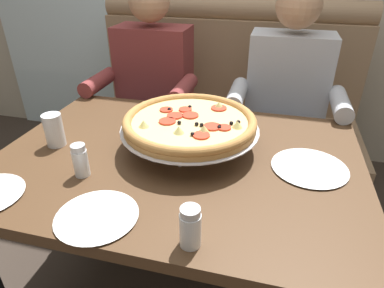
{
  "coord_description": "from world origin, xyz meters",
  "views": [
    {
      "loc": [
        0.3,
        -0.96,
        1.34
      ],
      "look_at": [
        0.04,
        0.05,
        0.76
      ],
      "focal_mm": 31.34,
      "sensor_mm": 36.0,
      "label": 1
    }
  ],
  "objects_px": {
    "booth_bench": "(220,127)",
    "diner_left": "(148,89)",
    "diner_right": "(286,102)",
    "shaker_parmesan": "(81,162)",
    "dining_table": "(178,176)",
    "drinking_glass": "(54,132)",
    "plate_near_left": "(310,166)",
    "patio_chair": "(114,46)",
    "plate_far_side": "(97,214)",
    "pizza": "(190,123)",
    "shaker_pepper_flakes": "(190,229)"
  },
  "relations": [
    {
      "from": "diner_right",
      "to": "drinking_glass",
      "type": "relative_size",
      "value": 10.5
    },
    {
      "from": "booth_bench",
      "to": "diner_left",
      "type": "height_order",
      "value": "diner_left"
    },
    {
      "from": "patio_chair",
      "to": "booth_bench",
      "type": "bearing_deg",
      "value": -44.23
    },
    {
      "from": "dining_table",
      "to": "plate_far_side",
      "type": "relative_size",
      "value": 5.64
    },
    {
      "from": "shaker_pepper_flakes",
      "to": "patio_chair",
      "type": "distance_m",
      "value": 3.05
    },
    {
      "from": "diner_right",
      "to": "drinking_glass",
      "type": "height_order",
      "value": "diner_right"
    },
    {
      "from": "plate_far_side",
      "to": "patio_chair",
      "type": "height_order",
      "value": "patio_chair"
    },
    {
      "from": "plate_far_side",
      "to": "drinking_glass",
      "type": "height_order",
      "value": "drinking_glass"
    },
    {
      "from": "plate_far_side",
      "to": "plate_near_left",
      "type": "bearing_deg",
      "value": 34.75
    },
    {
      "from": "booth_bench",
      "to": "diner_left",
      "type": "distance_m",
      "value": 0.55
    },
    {
      "from": "shaker_pepper_flakes",
      "to": "diner_left",
      "type": "bearing_deg",
      "value": 116.1
    },
    {
      "from": "plate_far_side",
      "to": "diner_right",
      "type": "bearing_deg",
      "value": 64.65
    },
    {
      "from": "dining_table",
      "to": "drinking_glass",
      "type": "xyz_separation_m",
      "value": [
        -0.46,
        -0.03,
        0.14
      ]
    },
    {
      "from": "plate_near_left",
      "to": "patio_chair",
      "type": "xyz_separation_m",
      "value": [
        -1.8,
        2.21,
        -0.21
      ]
    },
    {
      "from": "patio_chair",
      "to": "diner_left",
      "type": "bearing_deg",
      "value": -57.91
    },
    {
      "from": "shaker_parmesan",
      "to": "plate_far_side",
      "type": "bearing_deg",
      "value": -50.25
    },
    {
      "from": "plate_far_side",
      "to": "patio_chair",
      "type": "distance_m",
      "value": 2.89
    },
    {
      "from": "shaker_pepper_flakes",
      "to": "patio_chair",
      "type": "height_order",
      "value": "patio_chair"
    },
    {
      "from": "shaker_parmesan",
      "to": "shaker_pepper_flakes",
      "type": "height_order",
      "value": "shaker_pepper_flakes"
    },
    {
      "from": "diner_left",
      "to": "drinking_glass",
      "type": "height_order",
      "value": "diner_left"
    },
    {
      "from": "pizza",
      "to": "patio_chair",
      "type": "relative_size",
      "value": 0.57
    },
    {
      "from": "booth_bench",
      "to": "drinking_glass",
      "type": "xyz_separation_m",
      "value": [
        -0.46,
        -0.96,
        0.38
      ]
    },
    {
      "from": "dining_table",
      "to": "pizza",
      "type": "relative_size",
      "value": 2.58
    },
    {
      "from": "drinking_glass",
      "to": "shaker_pepper_flakes",
      "type": "bearing_deg",
      "value": -30.19
    },
    {
      "from": "booth_bench",
      "to": "patio_chair",
      "type": "bearing_deg",
      "value": 135.77
    },
    {
      "from": "drinking_glass",
      "to": "patio_chair",
      "type": "xyz_separation_m",
      "value": [
        -0.9,
        2.28,
        -0.26
      ]
    },
    {
      "from": "dining_table",
      "to": "drinking_glass",
      "type": "bearing_deg",
      "value": -175.87
    },
    {
      "from": "plate_near_left",
      "to": "pizza",
      "type": "bearing_deg",
      "value": 175.12
    },
    {
      "from": "diner_right",
      "to": "diner_left",
      "type": "bearing_deg",
      "value": 180.0
    },
    {
      "from": "booth_bench",
      "to": "dining_table",
      "type": "height_order",
      "value": "booth_bench"
    },
    {
      "from": "pizza",
      "to": "patio_chair",
      "type": "distance_m",
      "value": 2.6
    },
    {
      "from": "shaker_pepper_flakes",
      "to": "pizza",
      "type": "bearing_deg",
      "value": 104.94
    },
    {
      "from": "diner_right",
      "to": "shaker_parmesan",
      "type": "distance_m",
      "value": 1.05
    },
    {
      "from": "booth_bench",
      "to": "patio_chair",
      "type": "xyz_separation_m",
      "value": [
        -1.36,
        1.32,
        0.13
      ]
    },
    {
      "from": "shaker_pepper_flakes",
      "to": "patio_chair",
      "type": "xyz_separation_m",
      "value": [
        -1.51,
        2.63,
        -0.25
      ]
    },
    {
      "from": "pizza",
      "to": "plate_far_side",
      "type": "distance_m",
      "value": 0.46
    },
    {
      "from": "plate_far_side",
      "to": "patio_chair",
      "type": "bearing_deg",
      "value": 115.47
    },
    {
      "from": "shaker_parmesan",
      "to": "plate_near_left",
      "type": "bearing_deg",
      "value": 17.27
    },
    {
      "from": "patio_chair",
      "to": "plate_near_left",
      "type": "bearing_deg",
      "value": -50.83
    },
    {
      "from": "diner_left",
      "to": "diner_right",
      "type": "height_order",
      "value": "same"
    },
    {
      "from": "shaker_pepper_flakes",
      "to": "plate_near_left",
      "type": "xyz_separation_m",
      "value": [
        0.3,
        0.42,
        -0.04
      ]
    },
    {
      "from": "dining_table",
      "to": "plate_far_side",
      "type": "height_order",
      "value": "plate_far_side"
    },
    {
      "from": "diner_right",
      "to": "drinking_glass",
      "type": "xyz_separation_m",
      "value": [
        -0.82,
        -0.69,
        0.07
      ]
    },
    {
      "from": "diner_right",
      "to": "pizza",
      "type": "xyz_separation_m",
      "value": [
        -0.34,
        -0.59,
        0.12
      ]
    },
    {
      "from": "diner_left",
      "to": "shaker_parmesan",
      "type": "bearing_deg",
      "value": -83.11
    },
    {
      "from": "diner_right",
      "to": "shaker_pepper_flakes",
      "type": "height_order",
      "value": "diner_right"
    },
    {
      "from": "dining_table",
      "to": "shaker_pepper_flakes",
      "type": "height_order",
      "value": "shaker_pepper_flakes"
    },
    {
      "from": "diner_left",
      "to": "booth_bench",
      "type": "bearing_deg",
      "value": 36.28
    },
    {
      "from": "booth_bench",
      "to": "diner_right",
      "type": "distance_m",
      "value": 0.55
    },
    {
      "from": "dining_table",
      "to": "patio_chair",
      "type": "distance_m",
      "value": 2.63
    }
  ]
}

